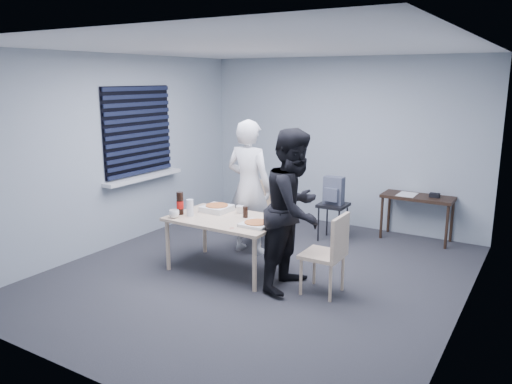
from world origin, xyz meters
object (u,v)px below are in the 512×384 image
Objects in this scene: dining_table at (227,223)px; mug_a at (174,214)px; soda_bottle at (180,204)px; chair_far at (259,208)px; person_white at (249,187)px; person_black at (294,210)px; backpack at (333,191)px; mug_b at (240,209)px; chair_right at (330,249)px; side_table at (418,201)px; stool at (333,211)px.

dining_table is 10.96× the size of mug_a.
chair_far is at bearing 73.18° from soda_bottle.
soda_bottle is (-0.45, -0.86, -0.10)m from person_white.
mug_a is (-1.44, -0.31, -0.18)m from person_black.
backpack is (0.85, 0.64, 0.22)m from chair_far.
mug_b is (0.02, 0.26, 0.11)m from dining_table.
mug_b is (-1.32, 0.27, 0.19)m from chair_right.
chair_far is at bearing 100.53° from dining_table.
chair_right is (1.54, -1.09, 0.00)m from chair_far.
mug_a is (-0.41, -1.03, -0.18)m from person_white.
backpack is (0.77, 1.02, -0.16)m from person_white.
person_white and person_black have the same top height.
backpack reaches higher than mug_a.
person_black is at bearing -107.69° from side_table.
soda_bottle is at bearing -144.87° from mug_b.
side_table is (1.79, 1.66, -0.31)m from person_white.
person_black is 3.28× the size of stool.
person_white is 1.00× the size of person_black.
side_table is 9.82× the size of mug_b.
mug_b is 0.36× the size of soda_bottle.
stool is (-1.02, -0.63, -0.15)m from side_table.
dining_table is 1.84m from backpack.
backpack is at bearing 111.88° from chair_right.
soda_bottle reaches higher than chair_right.
chair_far reaches higher than mug_a.
mug_b is at bearing 168.44° from chair_right.
side_table is (0.76, 2.37, -0.31)m from person_black.
stool is (-0.69, 1.74, -0.08)m from chair_right.
chair_right is 2.28× the size of backpack.
person_black is at bearing -179.30° from chair_right.
chair_far is 1.32m from soda_bottle.
person_white is at bearing -104.98° from backpack.
chair_right is 1.91m from mug_a.
chair_far is 0.50× the size of person_white.
side_table is 2.67m from mug_b.
soda_bottle reaches higher than backpack.
backpack is (-0.26, 1.73, -0.16)m from person_black.
person_black is at bearing 145.26° from person_white.
person_black is (1.03, -0.71, 0.00)m from person_white.
soda_bottle reaches higher than dining_table.
side_table is 3.55× the size of soda_bottle.
person_black reaches higher than mug_b.
stool is 0.30m from backpack.
mug_a is 0.81m from mug_b.
person_white is at bearing 108.27° from mug_b.
chair_right is 8.90× the size of mug_b.
person_white reaches higher than chair_right.
soda_bottle is (-0.37, -1.24, 0.28)m from chair_far.
soda_bottle is at bearing 95.61° from person_black.
soda_bottle is at bearing -106.82° from chair_far.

